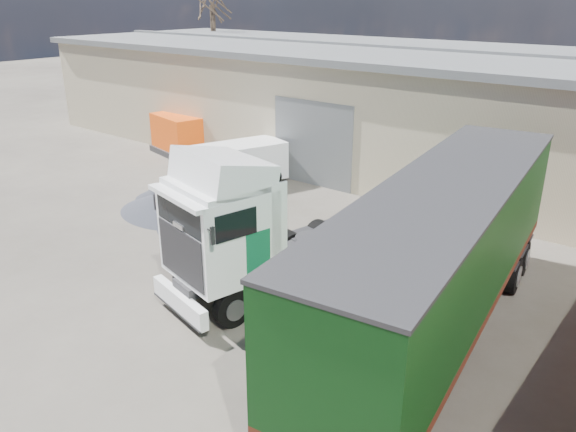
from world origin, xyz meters
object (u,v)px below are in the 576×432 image
Objects in this scene: tractor_unit at (246,236)px; panel_van at (231,165)px; box_trailer at (445,246)px; orange_skip at (180,137)px.

tractor_unit is 9.64m from panel_van.
box_trailer reaches higher than orange_skip.
orange_skip is (-17.50, 7.36, -1.52)m from box_trailer.
orange_skip is at bearing 149.92° from box_trailer.
orange_skip reaches higher than panel_van.
orange_skip is (-12.63, 8.71, -0.90)m from tractor_unit.
tractor_unit is 1.85× the size of orange_skip.
panel_van is at bearing 148.74° from box_trailer.
box_trailer reaches higher than panel_van.
panel_van is (-6.96, 6.61, -0.85)m from tractor_unit.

